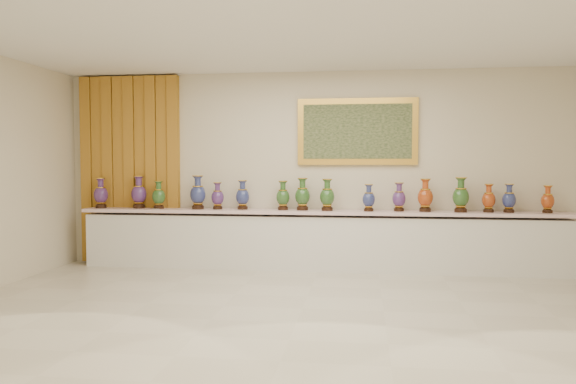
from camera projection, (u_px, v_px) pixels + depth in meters
The scene contains 20 objects.
ground at pixel (302, 309), 6.20m from camera, with size 8.00×8.00×0.00m, color beige.
room at pixel (165, 164), 8.86m from camera, with size 8.00×8.00×8.00m.
counter at pixel (319, 241), 8.42m from camera, with size 7.28×0.48×0.90m.
vase_0 at pixel (101, 194), 8.82m from camera, with size 0.24×0.24×0.47m.
vase_1 at pixel (139, 194), 8.78m from camera, with size 0.26×0.26×0.51m.
vase_2 at pixel (159, 196), 8.67m from camera, with size 0.25×0.25×0.44m.
vase_3 at pixel (198, 194), 8.60m from camera, with size 0.29×0.29×0.52m.
vase_4 at pixel (218, 197), 8.58m from camera, with size 0.24×0.24×0.41m.
vase_5 at pixel (243, 196), 8.55m from camera, with size 0.25×0.25×0.44m.
vase_6 at pixel (283, 197), 8.47m from camera, with size 0.26×0.26×0.44m.
vase_7 at pixel (302, 196), 8.42m from camera, with size 0.28×0.28×0.48m.
vase_8 at pixel (327, 196), 8.33m from camera, with size 0.22×0.22×0.47m.
vase_9 at pixel (369, 199), 8.24m from camera, with size 0.24×0.24×0.40m.
vase_10 at pixel (399, 198), 8.24m from camera, with size 0.24×0.24×0.42m.
vase_11 at pixel (425, 197), 8.17m from camera, with size 0.23×0.23×0.48m.
vase_12 at pixel (461, 197), 8.07m from camera, with size 0.24×0.24×0.50m.
vase_13 at pixel (489, 200), 8.06m from camera, with size 0.21×0.21×0.41m.
vase_14 at pixel (509, 200), 8.02m from camera, with size 0.21×0.21×0.41m.
vase_15 at pixel (548, 201), 7.95m from camera, with size 0.22×0.22×0.39m.
label_card at pixel (156, 209), 8.59m from camera, with size 0.10×0.06×0.00m, color white.
Camera 1 is at (0.66, -6.09, 1.61)m, focal length 35.00 mm.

